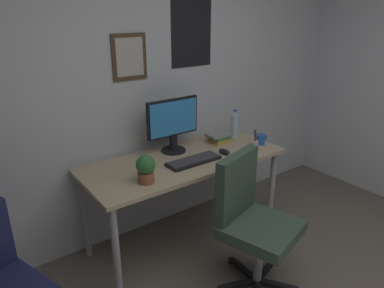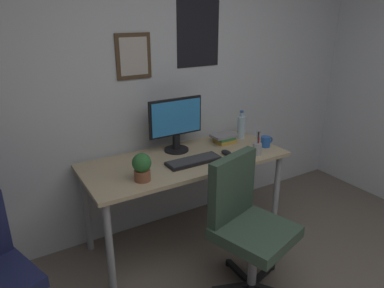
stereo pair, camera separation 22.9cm
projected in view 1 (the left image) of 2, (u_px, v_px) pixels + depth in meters
name	position (u px, v px, depth m)	size (l,w,h in m)	color
wall_back	(151.00, 79.00, 2.85)	(4.40, 0.10, 2.60)	silver
desk	(184.00, 168.00, 2.78)	(1.59, 0.67, 0.74)	tan
office_chair	(251.00, 217.00, 2.37)	(0.58, 0.59, 0.95)	#334738
monitor	(173.00, 123.00, 2.81)	(0.46, 0.20, 0.43)	black
keyboard	(194.00, 161.00, 2.68)	(0.43, 0.15, 0.03)	black
computer_mouse	(224.00, 152.00, 2.83)	(0.06, 0.11, 0.04)	black
water_bottle	(235.00, 125.00, 3.19)	(0.07, 0.07, 0.25)	silver
coffee_mug_near	(260.00, 139.00, 3.03)	(0.12, 0.08, 0.09)	#2659B2
potted_plant	(146.00, 168.00, 2.33)	(0.13, 0.13, 0.20)	brown
pen_cup	(254.00, 146.00, 2.85)	(0.07, 0.07, 0.20)	#9EA0A5
book_stack_left	(219.00, 137.00, 3.09)	(0.21, 0.16, 0.08)	gold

